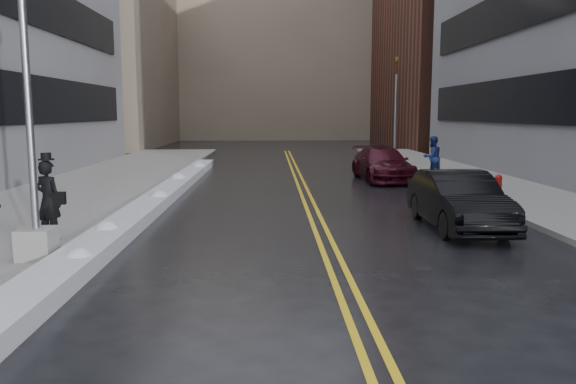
{
  "coord_description": "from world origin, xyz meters",
  "views": [
    {
      "loc": [
        1.24,
        -8.76,
        2.96
      ],
      "look_at": [
        1.6,
        2.96,
        1.3
      ],
      "focal_mm": 35.0,
      "sensor_mm": 36.0,
      "label": 1
    }
  ],
  "objects": [
    {
      "name": "lane_line_left",
      "position": [
        2.35,
        10.0,
        0.0
      ],
      "size": [
        0.12,
        50.0,
        0.01
      ],
      "primitive_type": "cube",
      "color": "gold",
      "rests_on": "ground"
    },
    {
      "name": "lamppost",
      "position": [
        -3.3,
        2.0,
        2.53
      ],
      "size": [
        0.65,
        0.65,
        7.62
      ],
      "color": "gray",
      "rests_on": "sidewalk_west"
    },
    {
      "name": "pedestrian_fedora",
      "position": [
        -3.68,
        3.62,
        1.04
      ],
      "size": [
        0.77,
        0.65,
        1.78
      ],
      "primitive_type": "imported",
      "rotation": [
        0.0,
        0.0,
        2.74
      ],
      "color": "black",
      "rests_on": "sidewalk_west"
    },
    {
      "name": "fire_hydrant",
      "position": [
        9.0,
        10.0,
        0.55
      ],
      "size": [
        0.26,
        0.26,
        0.73
      ],
      "color": "maroon",
      "rests_on": "sidewalk_east"
    },
    {
      "name": "sidewalk_east",
      "position": [
        10.0,
        10.0,
        0.07
      ],
      "size": [
        4.0,
        50.0,
        0.15
      ],
      "primitive_type": "cube",
      "color": "gray",
      "rests_on": "ground"
    },
    {
      "name": "car_black",
      "position": [
        6.02,
        5.23,
        0.74
      ],
      "size": [
        1.58,
        4.5,
        1.48
      ],
      "primitive_type": "imported",
      "rotation": [
        0.0,
        0.0,
        0.0
      ],
      "color": "black",
      "rests_on": "ground"
    },
    {
      "name": "snow_ridge",
      "position": [
        -2.45,
        8.0,
        0.17
      ],
      "size": [
        0.9,
        30.0,
        0.34
      ],
      "primitive_type": "cube",
      "color": "silver",
      "rests_on": "ground"
    },
    {
      "name": "pedestrian_east",
      "position": [
        8.2,
        15.16,
        1.06
      ],
      "size": [
        1.08,
        0.97,
        1.82
      ],
      "primitive_type": "imported",
      "rotation": [
        0.0,
        0.0,
        3.52
      ],
      "color": "navy",
      "rests_on": "sidewalk_east"
    },
    {
      "name": "car_maroon",
      "position": [
        6.16,
        15.71,
        0.72
      ],
      "size": [
        2.29,
        5.08,
        1.45
      ],
      "primitive_type": "imported",
      "rotation": [
        0.0,
        0.0,
        0.05
      ],
      "color": "#370814",
      "rests_on": "ground"
    },
    {
      "name": "traffic_signal",
      "position": [
        8.5,
        24.0,
        3.4
      ],
      "size": [
        0.16,
        0.2,
        6.0
      ],
      "color": "gray",
      "rests_on": "sidewalk_east"
    },
    {
      "name": "lane_line_right",
      "position": [
        2.65,
        10.0,
        0.0
      ],
      "size": [
        0.12,
        50.0,
        0.01
      ],
      "primitive_type": "cube",
      "color": "gold",
      "rests_on": "ground"
    },
    {
      "name": "sidewalk_west",
      "position": [
        -5.75,
        10.0,
        0.07
      ],
      "size": [
        5.5,
        50.0,
        0.15
      ],
      "primitive_type": "cube",
      "color": "gray",
      "rests_on": "ground"
    },
    {
      "name": "ground",
      "position": [
        0.0,
        0.0,
        0.0
      ],
      "size": [
        160.0,
        160.0,
        0.0
      ],
      "primitive_type": "plane",
      "color": "black",
      "rests_on": "ground"
    },
    {
      "name": "building_far",
      "position": [
        2.0,
        60.0,
        11.0
      ],
      "size": [
        36.0,
        16.0,
        22.0
      ],
      "primitive_type": "cube",
      "color": "gray",
      "rests_on": "ground"
    },
    {
      "name": "building_west_far",
      "position": [
        -15.5,
        44.0,
        9.0
      ],
      "size": [
        14.0,
        22.0,
        18.0
      ],
      "primitive_type": "cube",
      "color": "gray",
      "rests_on": "ground"
    }
  ]
}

